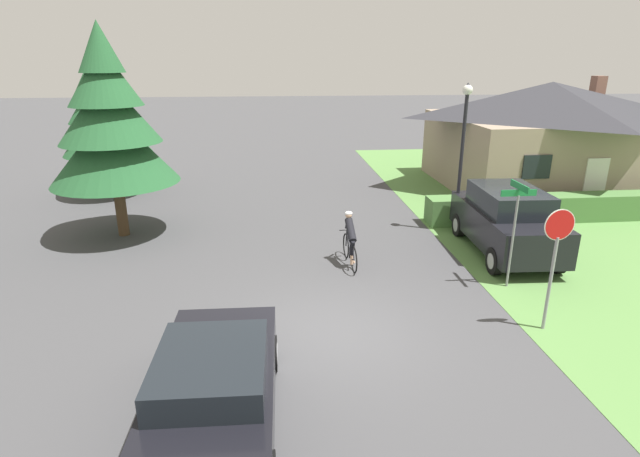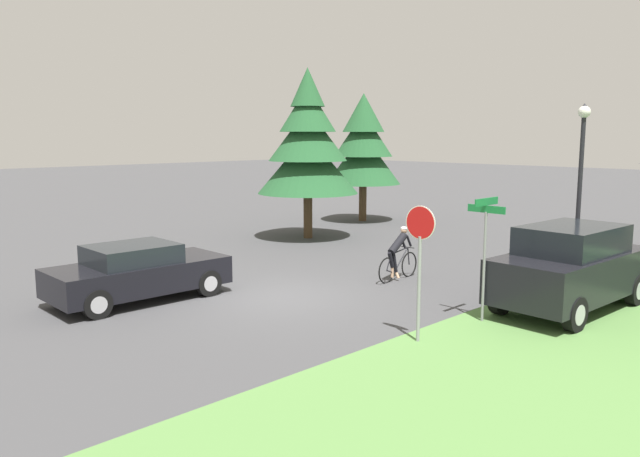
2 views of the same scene
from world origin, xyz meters
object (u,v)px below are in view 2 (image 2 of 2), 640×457
cyclist (398,255)px  stop_sign (420,248)px  conifer_tall_far (363,145)px  street_lamp (581,171)px  street_name_sign (485,237)px  sedan_left_lane (138,273)px  parked_suv_right (571,267)px  conifer_tall_near (308,145)px

cyclist → stop_sign: size_ratio=0.68×
cyclist → conifer_tall_far: conifer_tall_far is taller
street_lamp → street_name_sign: street_lamp is taller
sedan_left_lane → cyclist: size_ratio=2.36×
cyclist → parked_suv_right: size_ratio=0.40×
sedan_left_lane → street_lamp: 11.60m
cyclist → conifer_tall_far: (-8.92, 8.56, 2.86)m
sedan_left_lane → stop_sign: 7.29m
street_lamp → stop_sign: bearing=-93.1°
parked_suv_right → stop_sign: (-1.11, -4.41, 0.89)m
parked_suv_right → sedan_left_lane: bearing=133.3°
sedan_left_lane → conifer_tall_near: 10.78m
street_name_sign → conifer_tall_far: (-12.73, 10.40, 1.70)m
sedan_left_lane → parked_suv_right: bearing=-47.9°
parked_suv_right → stop_sign: bearing=168.5°
sedan_left_lane → conifer_tall_far: 16.25m
parked_suv_right → street_name_sign: street_name_sign is taller
street_lamp → street_name_sign: (-0.18, -4.30, -1.27)m
stop_sign → street_lamp: size_ratio=0.56×
cyclist → street_name_sign: street_name_sign is taller
cyclist → conifer_tall_far: bearing=43.1°
street_lamp → sedan_left_lane: bearing=-129.0°
sedan_left_lane → conifer_tall_far: conifer_tall_far is taller
street_lamp → conifer_tall_near: bearing=176.1°
stop_sign → conifer_tall_near: bearing=-36.9°
sedan_left_lane → parked_suv_right: 10.42m
parked_suv_right → stop_sign: stop_sign is taller
conifer_tall_near → street_name_sign: bearing=-24.9°
stop_sign → conifer_tall_near: (-10.74, 7.19, 1.77)m
stop_sign → street_lamp: (0.35, 6.43, 1.26)m
street_name_sign → conifer_tall_far: bearing=140.8°
sedan_left_lane → stop_sign: size_ratio=1.60×
sedan_left_lane → stop_sign: stop_sign is taller
parked_suv_right → street_lamp: size_ratio=0.95×
conifer_tall_far → parked_suv_right: bearing=-30.7°
sedan_left_lane → street_lamp: size_ratio=0.89×
stop_sign → sedan_left_lane: bearing=16.3°
parked_suv_right → conifer_tall_near: size_ratio=0.69×
sedan_left_lane → street_lamp: bearing=-37.6°
sedan_left_lane → cyclist: cyclist is taller
conifer_tall_far → sedan_left_lane: bearing=-68.8°
street_name_sign → sedan_left_lane: bearing=-147.0°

